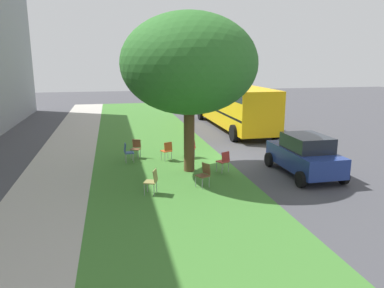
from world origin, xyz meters
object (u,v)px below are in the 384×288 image
school_bus (233,102)px  chair_0 (224,160)px  chair_3 (167,150)px  parked_car (305,155)px  street_tree (189,64)px  chair_5 (152,180)px  chair_2 (127,151)px  chair_4 (204,173)px  chair_6 (191,147)px  chair_1 (136,147)px

school_bus → chair_0: bearing=159.6°
chair_3 → parked_car: 6.06m
street_tree → chair_5: bearing=143.5°
chair_2 → chair_4: (-3.96, -2.56, 0.00)m
parked_car → street_tree: bearing=70.8°
chair_3 → chair_6: (0.27, -1.17, 0.00)m
chair_0 → chair_5: same height
chair_3 → parked_car: (-3.31, -5.06, 0.32)m
chair_5 → school_bus: (11.45, -6.70, 1.24)m
chair_5 → parked_car: parked_car is taller
chair_3 → parked_car: size_ratio=0.24×
chair_0 → parked_car: parked_car is taller
chair_1 → chair_4: size_ratio=1.00×
chair_1 → chair_2: same height
chair_1 → chair_2: bearing=148.3°
chair_6 → parked_car: size_ratio=0.24×
chair_1 → chair_6: 2.59m
chair_2 → chair_4: bearing=-147.1°
street_tree → chair_1: bearing=38.4°
parked_car → chair_6: bearing=47.4°
street_tree → chair_5: size_ratio=7.26×
chair_5 → chair_6: (4.50, -2.32, 0.00)m
chair_1 → parked_car: parked_car is taller
street_tree → chair_4: size_ratio=7.26×
chair_4 → school_bus: bearing=-23.3°
chair_0 → chair_4: (-1.58, 1.24, 0.00)m
chair_1 → school_bus: bearing=-47.0°
street_tree → parked_car: street_tree is taller
street_tree → chair_0: 4.12m
street_tree → chair_1: street_tree is taller
chair_2 → school_bus: size_ratio=0.08×
chair_2 → chair_6: same height
chair_6 → school_bus: bearing=-32.2°
parked_car → school_bus: (10.53, -0.50, 0.92)m
street_tree → school_bus: bearing=-28.5°
chair_0 → chair_6: size_ratio=1.00×
street_tree → chair_3: street_tree is taller
chair_1 → chair_2: 0.81m
chair_0 → chair_3: 3.05m
parked_car → school_bus: school_bus is taller
street_tree → chair_0: bearing=-110.6°
chair_4 → chair_0: bearing=-38.1°
street_tree → chair_6: 4.40m
chair_0 → chair_2: same height
chair_6 → chair_5: bearing=152.7°
chair_2 → chair_4: size_ratio=1.00×
school_bus → parked_car: bearing=177.3°
chair_2 → parked_car: bearing=-116.4°
chair_2 → chair_0: bearing=-122.0°
chair_3 → chair_6: 1.21m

